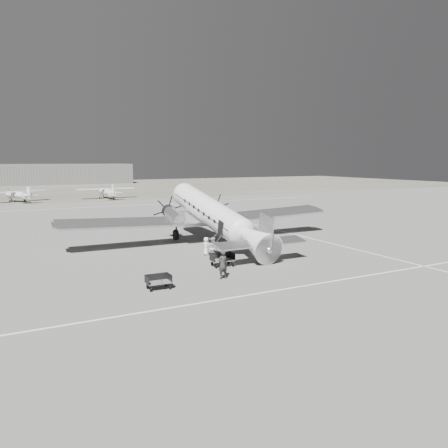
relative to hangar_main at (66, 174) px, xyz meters
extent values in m
plane|color=slate|center=(-5.00, -120.00, -3.30)|extent=(260.00, 260.00, 0.00)
cube|color=silver|center=(-5.00, -134.00, -3.29)|extent=(60.00, 0.15, 0.01)
cube|color=silver|center=(7.00, -120.00, -3.29)|extent=(0.15, 80.00, 0.01)
cube|color=silver|center=(-5.00, -80.00, -3.29)|extent=(90.00, 0.15, 0.01)
cube|color=#696758|center=(-5.00, -25.00, -3.30)|extent=(260.00, 90.00, 0.01)
cube|color=#5D5D5D|center=(0.00, 0.00, -0.30)|extent=(42.00, 14.00, 6.00)
cube|color=#5A5A5A|center=(0.00, 0.00, 3.00)|extent=(42.00, 14.00, 0.60)
imported|color=#282828|center=(-7.91, -130.10, -2.33)|extent=(0.75, 0.53, 1.95)
imported|color=#AFAFAD|center=(-5.83, -124.39, -2.43)|extent=(0.75, 0.91, 1.74)
imported|color=silver|center=(-5.82, -123.09, -2.53)|extent=(0.73, 0.88, 1.54)
camera|label=1|loc=(-20.92, -155.25, 4.53)|focal=35.00mm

